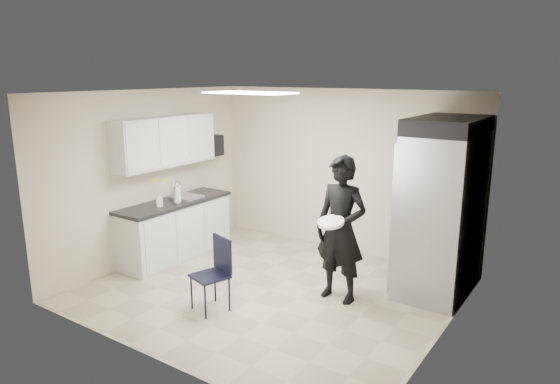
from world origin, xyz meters
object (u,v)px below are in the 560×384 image
Objects in this scene: lower_counter at (176,231)px; man_tuxedo at (341,229)px; commercial_fridge at (442,214)px; folding_chair at (210,276)px.

man_tuxedo is at bearing 2.10° from lower_counter.
lower_counter is 3.98m from commercial_fridge.
lower_counter is at bearing -164.12° from commercial_fridge.
folding_chair is (-2.10, -2.15, -0.61)m from commercial_fridge.
folding_chair is 0.47× the size of man_tuxedo.
folding_chair is (1.68, -1.07, 0.01)m from lower_counter.
man_tuxedo is at bearing -134.47° from commercial_fridge.
man_tuxedo reaches higher than lower_counter.
man_tuxedo is (-0.95, -0.97, -0.12)m from commercial_fridge.
folding_chair is at bearing -134.36° from commercial_fridge.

